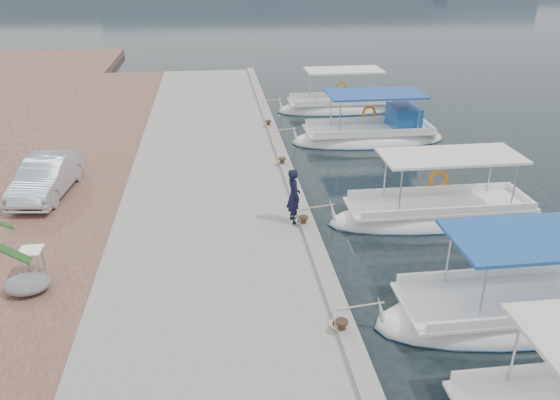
# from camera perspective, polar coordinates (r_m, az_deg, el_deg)

# --- Properties ---
(ground) EXTENTS (400.00, 400.00, 0.00)m
(ground) POSITION_cam_1_polar(r_m,az_deg,el_deg) (15.28, 4.66, -6.94)
(ground) COLOR black
(ground) RESTS_ON ground
(concrete_quay) EXTENTS (6.00, 40.00, 0.50)m
(concrete_quay) POSITION_cam_1_polar(r_m,az_deg,el_deg) (19.33, -7.02, 0.90)
(concrete_quay) COLOR gray
(concrete_quay) RESTS_ON ground
(quay_curb) EXTENTS (0.44, 40.00, 0.12)m
(quay_curb) POSITION_cam_1_polar(r_m,az_deg,el_deg) (19.38, 1.18, 2.15)
(quay_curb) COLOR gray
(quay_curb) RESTS_ON concrete_quay
(cobblestone_strip) EXTENTS (4.00, 40.00, 0.50)m
(cobblestone_strip) POSITION_cam_1_polar(r_m,az_deg,el_deg) (20.01, -21.47, 0.13)
(cobblestone_strip) COLOR brown
(cobblestone_strip) RESTS_ON ground
(fishing_caique_b) EXTENTS (7.26, 2.39, 2.83)m
(fishing_caique_b) POSITION_cam_1_polar(r_m,az_deg,el_deg) (14.44, 24.00, -10.79)
(fishing_caique_b) COLOR white
(fishing_caique_b) RESTS_ON ground
(fishing_caique_c) EXTENTS (7.25, 2.07, 2.83)m
(fishing_caique_c) POSITION_cam_1_polar(r_m,az_deg,el_deg) (18.41, 16.15, -1.64)
(fishing_caique_c) COLOR white
(fishing_caique_c) RESTS_ON ground
(fishing_caique_d) EXTENTS (7.08, 2.50, 2.83)m
(fishing_caique_d) POSITION_cam_1_polar(r_m,az_deg,el_deg) (25.44, 9.45, 6.51)
(fishing_caique_d) COLOR white
(fishing_caique_d) RESTS_ON ground
(fishing_caique_e) EXTENTS (6.73, 2.19, 2.83)m
(fishing_caique_e) POSITION_cam_1_polar(r_m,az_deg,el_deg) (30.23, 6.21, 9.49)
(fishing_caique_e) COLOR white
(fishing_caique_e) RESTS_ON ground
(mooring_bollards) EXTENTS (0.28, 20.28, 0.33)m
(mooring_bollards) POSITION_cam_1_polar(r_m,az_deg,el_deg) (16.16, 2.48, -2.17)
(mooring_bollards) COLOR black
(mooring_bollards) RESTS_ON concrete_quay
(fisherman) EXTENTS (0.51, 0.68, 1.69)m
(fisherman) POSITION_cam_1_polar(r_m,az_deg,el_deg) (16.17, 1.44, 0.43)
(fisherman) COLOR black
(fisherman) RESTS_ON concrete_quay
(parked_car) EXTENTS (1.74, 3.95, 1.26)m
(parked_car) POSITION_cam_1_polar(r_m,az_deg,el_deg) (19.71, -23.22, 2.25)
(parked_car) COLOR silver
(parked_car) RESTS_ON cobblestone_strip
(tarp_bundle) EXTENTS (1.10, 0.90, 0.40)m
(tarp_bundle) POSITION_cam_1_polar(r_m,az_deg,el_deg) (14.54, -24.90, -7.99)
(tarp_bundle) COLOR slate
(tarp_bundle) RESTS_ON cobblestone_strip
(folding_table) EXTENTS (0.55, 0.55, 0.73)m
(folding_table) POSITION_cam_1_polar(r_m,az_deg,el_deg) (15.00, -24.52, -5.44)
(folding_table) COLOR silver
(folding_table) RESTS_ON cobblestone_strip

